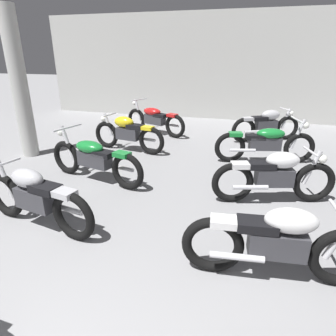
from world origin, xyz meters
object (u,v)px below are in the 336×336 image
Objects in this scene: motorcycle_left_row_3 at (128,133)px; motorcycle_right_row_3 at (266,143)px; motorcycle_right_row_1 at (278,242)px; motorcycle_right_row_2 at (275,176)px; support_pillar at (19,86)px; motorcycle_left_row_2 at (94,158)px; motorcycle_left_row_4 at (154,119)px; motorcycle_right_row_4 at (266,124)px; motorcycle_left_row_1 at (35,197)px.

motorcycle_left_row_3 is 3.21m from motorcycle_right_row_3.
motorcycle_right_row_2 is (0.07, 1.82, 0.00)m from motorcycle_right_row_1.
support_pillar reaches higher than motorcycle_left_row_3.
motorcycle_right_row_2 is (5.39, -0.94, -1.14)m from support_pillar.
motorcycle_left_row_3 and motorcycle_right_row_1 have the same top height.
support_pillar is 1.62× the size of motorcycle_right_row_1.
motorcycle_left_row_2 reaches higher than motorcycle_right_row_1.
motorcycle_left_row_2 is 3.62m from motorcycle_left_row_4.
motorcycle_left_row_3 is 0.99× the size of motorcycle_right_row_1.
motorcycle_right_row_3 is at bearing 92.46° from motorcycle_right_row_2.
motorcycle_left_row_4 is at bearing -178.65° from motorcycle_right_row_4.
motorcycle_right_row_3 reaches higher than motorcycle_right_row_2.
motorcycle_right_row_3 is (-0.01, 3.72, -0.01)m from motorcycle_right_row_1.
motorcycle_left_row_1 and motorcycle_right_row_2 have the same top height.
motorcycle_left_row_1 is at bearing -130.99° from motorcycle_right_row_3.
motorcycle_right_row_1 is at bearing -90.68° from motorcycle_right_row_4.
motorcycle_left_row_2 reaches higher than motorcycle_right_row_2.
motorcycle_right_row_1 is at bearing -27.41° from support_pillar.
motorcycle_right_row_1 is at bearing -92.24° from motorcycle_right_row_2.
motorcycle_left_row_2 is at bearing -148.38° from motorcycle_right_row_3.
motorcycle_right_row_1 is 0.92× the size of motorcycle_right_row_3.
support_pillar reaches higher than motorcycle_right_row_2.
motorcycle_left_row_2 is at bearing -23.03° from support_pillar.
support_pillar is 2.67m from motorcycle_left_row_2.
motorcycle_right_row_2 is at bearing 87.76° from motorcycle_right_row_1.
motorcycle_right_row_3 is (3.21, 0.04, -0.01)m from motorcycle_left_row_3.
motorcycle_left_row_4 is at bearing 131.33° from motorcycle_right_row_2.
motorcycle_right_row_2 is at bearing -48.67° from motorcycle_left_row_4.
motorcycle_right_row_4 is at bearing 1.35° from motorcycle_left_row_4.
motorcycle_right_row_2 is 1.90m from motorcycle_right_row_3.
support_pillar reaches higher than motorcycle_left_row_2.
motorcycle_left_row_2 is (-0.02, 1.63, -0.01)m from motorcycle_left_row_1.
motorcycle_right_row_1 is 5.51m from motorcycle_right_row_4.
motorcycle_right_row_4 is at bearing 27.06° from support_pillar.
motorcycle_left_row_3 is 3.78m from motorcycle_right_row_2.
motorcycle_left_row_3 is at bearing -150.84° from motorcycle_right_row_4.
motorcycle_left_row_1 is (2.24, -2.57, -1.14)m from support_pillar.
motorcycle_right_row_2 is at bearing 0.12° from motorcycle_left_row_2.
motorcycle_right_row_1 is 3.72m from motorcycle_right_row_3.
motorcycle_left_row_2 reaches higher than motorcycle_left_row_1.
motorcycle_right_row_2 is at bearing -89.90° from motorcycle_right_row_4.
motorcycle_right_row_1 is (3.08, -0.18, 0.00)m from motorcycle_left_row_1.
motorcycle_right_row_1 is at bearing -30.36° from motorcycle_left_row_2.
motorcycle_right_row_3 is at bearing 31.62° from motorcycle_left_row_2.
motorcycle_left_row_4 is 3.17m from motorcycle_right_row_4.
motorcycle_left_row_3 is at bearing -179.28° from motorcycle_right_row_3.
motorcycle_right_row_3 reaches higher than motorcycle_right_row_4.
motorcycle_left_row_4 is at bearing 119.75° from motorcycle_right_row_1.
support_pillar is 1.64× the size of motorcycle_left_row_3.
motorcycle_right_row_4 is at bearing 49.41° from motorcycle_left_row_2.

